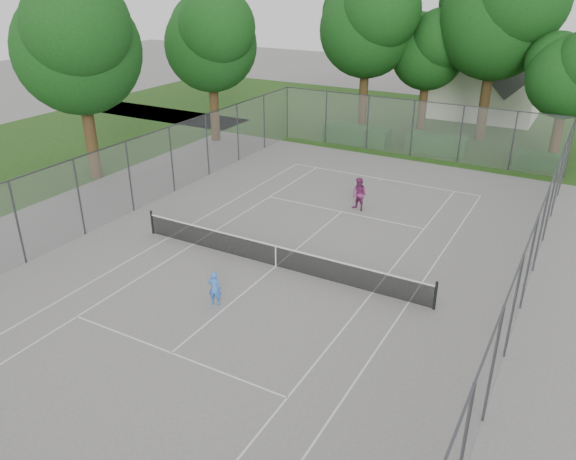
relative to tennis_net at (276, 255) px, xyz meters
The scene contains 17 objects.
ground 0.51m from the tennis_net, ahead, with size 120.00×120.00×0.00m, color slate.
grass_far 26.00m from the tennis_net, 90.00° to the left, with size 60.00×20.00×0.00m, color #1E3E11.
court_markings 0.50m from the tennis_net, ahead, with size 11.03×23.83×0.01m.
tennis_net is the anchor object (origin of this frame).
perimeter_fence 1.30m from the tennis_net, ahead, with size 18.08×34.08×3.52m.
tree_far_left 23.55m from the tennis_net, 103.54° to the left, with size 7.64×6.98×10.99m.
tree_far_midleft 24.36m from the tennis_net, 93.20° to the left, with size 5.96×5.44×8.56m.
tree_far_midright 24.54m from the tennis_net, 82.27° to the left, with size 8.40×7.67×12.08m.
tree_far_right 22.38m from the tennis_net, 68.24° to the left, with size 5.53×5.05×7.94m.
tree_side_back 19.99m from the tennis_net, 132.92° to the left, with size 6.91×6.31×9.93m.
tree_side_front 16.41m from the tennis_net, 163.76° to the left, with size 7.58×6.92×10.90m.
hedge_left 18.46m from the tennis_net, 102.89° to the left, with size 4.51×1.35×1.13m, color #184817.
hedge_mid 18.37m from the tennis_net, 86.06° to the left, with size 3.79×1.08×1.19m, color #184817.
hedge_right 19.84m from the tennis_net, 67.80° to the left, with size 2.88×1.06×0.86m, color #184817.
house 30.48m from the tennis_net, 86.73° to the left, with size 7.91×6.13×9.85m.
girl_player 3.46m from the tennis_net, 97.84° to the right, with size 0.47×0.31×1.28m, color #3A75D9.
woman_player 7.05m from the tennis_net, 84.99° to the left, with size 0.80×0.62×1.65m, color #7C2963.
Camera 1 is at (10.03, -16.96, 10.72)m, focal length 35.00 mm.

